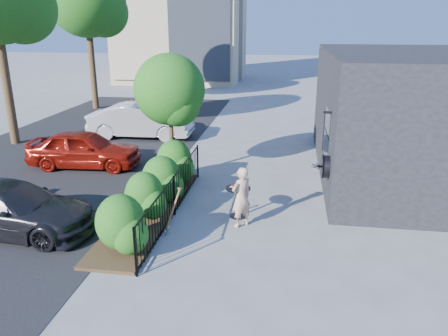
% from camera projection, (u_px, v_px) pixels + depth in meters
% --- Properties ---
extents(ground, '(120.00, 120.00, 0.00)m').
position_uv_depth(ground, '(231.00, 218.00, 11.40)').
color(ground, gray).
rests_on(ground, ground).
extents(shop_building, '(6.22, 9.00, 4.00)m').
position_uv_depth(shop_building, '(417.00, 115.00, 14.20)').
color(shop_building, black).
rests_on(shop_building, ground).
extents(fence, '(0.05, 6.05, 1.10)m').
position_uv_depth(fence, '(174.00, 195.00, 11.43)').
color(fence, black).
rests_on(fence, ground).
extents(planting_bed, '(1.30, 6.00, 0.08)m').
position_uv_depth(planting_bed, '(150.00, 212.00, 11.70)').
color(planting_bed, '#382616').
rests_on(planting_bed, ground).
extents(shrubs, '(1.10, 5.60, 1.24)m').
position_uv_depth(shrubs, '(153.00, 188.00, 11.57)').
color(shrubs, '#144F12').
rests_on(shrubs, ground).
extents(patio_tree, '(2.20, 2.20, 3.94)m').
position_uv_depth(patio_tree, '(171.00, 94.00, 13.42)').
color(patio_tree, '#3F2B19').
rests_on(patio_tree, ground).
extents(street, '(9.00, 30.00, 0.01)m').
position_uv_depth(street, '(44.00, 169.00, 15.21)').
color(street, black).
rests_on(street, ground).
extents(street_tree_far, '(4.40, 4.40, 8.28)m').
position_uv_depth(street_tree_far, '(87.00, 2.00, 24.02)').
color(street_tree_far, '#3F2B19').
rests_on(street_tree_far, ground).
extents(cafe_table, '(0.65, 0.65, 0.87)m').
position_uv_depth(cafe_table, '(238.00, 197.00, 11.32)').
color(cafe_table, black).
rests_on(cafe_table, ground).
extents(woman, '(0.66, 0.66, 1.55)m').
position_uv_depth(woman, '(241.00, 197.00, 10.74)').
color(woman, tan).
rests_on(woman, ground).
extents(shovel, '(0.44, 0.16, 1.27)m').
position_uv_depth(shovel, '(172.00, 214.00, 10.32)').
color(shovel, brown).
rests_on(shovel, ground).
extents(car_red, '(3.96, 1.80, 1.32)m').
position_uv_depth(car_red, '(84.00, 149.00, 15.26)').
color(car_red, maroon).
rests_on(car_red, ground).
extents(car_silver, '(4.56, 1.72, 1.49)m').
position_uv_depth(car_silver, '(141.00, 121.00, 19.18)').
color(car_silver, '#B3B3B8').
rests_on(car_silver, ground).
extents(car_darkgrey, '(4.32, 1.94, 1.23)m').
position_uv_depth(car_darkgrey, '(10.00, 208.00, 10.51)').
color(car_darkgrey, black).
rests_on(car_darkgrey, ground).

